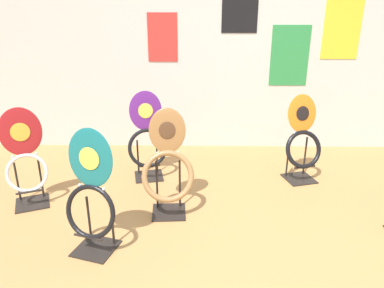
{
  "coord_description": "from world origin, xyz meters",
  "views": [
    {
      "loc": [
        -0.46,
        -1.87,
        1.7
      ],
      "look_at": [
        -0.5,
        1.11,
        0.55
      ],
      "focal_mm": 35.0,
      "sensor_mm": 36.0,
      "label": 1
    }
  ],
  "objects_px": {
    "toilet_seat_display_woodgrain": "(168,169)",
    "toilet_seat_display_orange_sun": "(303,143)",
    "toilet_seat_display_crimson_swirl": "(25,161)",
    "toilet_seat_display_teal_sax": "(91,196)",
    "toilet_seat_display_purple_note": "(147,141)"
  },
  "relations": [
    {
      "from": "toilet_seat_display_purple_note",
      "to": "toilet_seat_display_crimson_swirl",
      "type": "xyz_separation_m",
      "value": [
        -0.97,
        -0.57,
        0.02
      ]
    },
    {
      "from": "toilet_seat_display_crimson_swirl",
      "to": "toilet_seat_display_woodgrain",
      "type": "bearing_deg",
      "value": -5.53
    },
    {
      "from": "toilet_seat_display_teal_sax",
      "to": "toilet_seat_display_crimson_swirl",
      "type": "distance_m",
      "value": 0.97
    },
    {
      "from": "toilet_seat_display_orange_sun",
      "to": "toilet_seat_display_teal_sax",
      "type": "xyz_separation_m",
      "value": [
        -1.77,
        -1.17,
        0.04
      ]
    },
    {
      "from": "toilet_seat_display_teal_sax",
      "to": "toilet_seat_display_purple_note",
      "type": "xyz_separation_m",
      "value": [
        0.23,
        1.2,
        -0.04
      ]
    },
    {
      "from": "toilet_seat_display_teal_sax",
      "to": "toilet_seat_display_crimson_swirl",
      "type": "xyz_separation_m",
      "value": [
        -0.74,
        0.64,
        -0.02
      ]
    },
    {
      "from": "toilet_seat_display_purple_note",
      "to": "toilet_seat_display_crimson_swirl",
      "type": "distance_m",
      "value": 1.13
    },
    {
      "from": "toilet_seat_display_teal_sax",
      "to": "toilet_seat_display_crimson_swirl",
      "type": "height_order",
      "value": "toilet_seat_display_teal_sax"
    },
    {
      "from": "toilet_seat_display_woodgrain",
      "to": "toilet_seat_display_orange_sun",
      "type": "bearing_deg",
      "value": 27.16
    },
    {
      "from": "toilet_seat_display_woodgrain",
      "to": "toilet_seat_display_crimson_swirl",
      "type": "xyz_separation_m",
      "value": [
        -1.23,
        0.12,
        0.01
      ]
    },
    {
      "from": "toilet_seat_display_teal_sax",
      "to": "toilet_seat_display_purple_note",
      "type": "height_order",
      "value": "toilet_seat_display_teal_sax"
    },
    {
      "from": "toilet_seat_display_orange_sun",
      "to": "toilet_seat_display_crimson_swirl",
      "type": "relative_size",
      "value": 0.97
    },
    {
      "from": "toilet_seat_display_orange_sun",
      "to": "toilet_seat_display_teal_sax",
      "type": "distance_m",
      "value": 2.12
    },
    {
      "from": "toilet_seat_display_orange_sun",
      "to": "toilet_seat_display_teal_sax",
      "type": "bearing_deg",
      "value": -146.48
    },
    {
      "from": "toilet_seat_display_woodgrain",
      "to": "toilet_seat_display_crimson_swirl",
      "type": "height_order",
      "value": "toilet_seat_display_crimson_swirl"
    }
  ]
}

